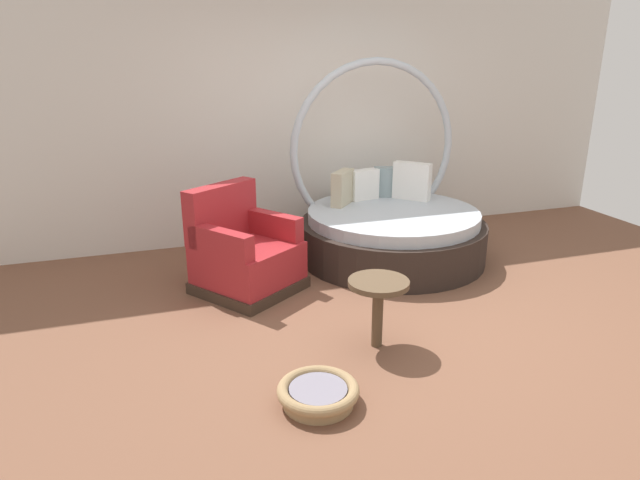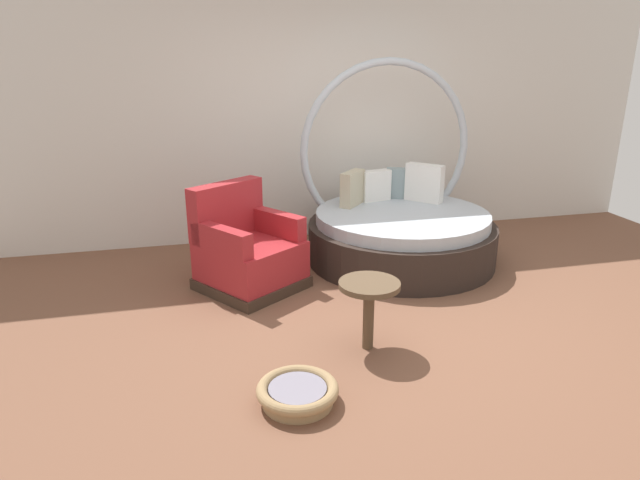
% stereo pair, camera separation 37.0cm
% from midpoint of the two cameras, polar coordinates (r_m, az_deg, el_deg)
% --- Properties ---
extents(ground_plane, '(8.00, 8.00, 0.02)m').
position_cam_midpoint_polar(ground_plane, '(4.66, 5.07, -7.73)').
color(ground_plane, brown).
extents(back_wall, '(8.00, 0.12, 3.10)m').
position_cam_midpoint_polar(back_wall, '(6.40, -3.06, 14.11)').
color(back_wall, silver).
rests_on(back_wall, ground_plane).
extents(round_daybed, '(1.91, 1.91, 2.01)m').
position_cam_midpoint_polar(round_daybed, '(5.84, 5.33, 1.84)').
color(round_daybed, '#2D231E').
rests_on(round_daybed, ground_plane).
extents(red_armchair, '(1.11, 1.11, 0.94)m').
position_cam_midpoint_polar(red_armchair, '(5.07, -9.92, -1.53)').
color(red_armchair, '#38281E').
rests_on(red_armchair, ground_plane).
extents(pet_basket, '(0.51, 0.51, 0.13)m').
position_cam_midpoint_polar(pet_basket, '(3.54, -3.30, -15.47)').
color(pet_basket, '#9E7F56').
rests_on(pet_basket, ground_plane).
extents(side_table, '(0.44, 0.44, 0.52)m').
position_cam_midpoint_polar(side_table, '(4.00, 3.36, -5.43)').
color(side_table, brown).
rests_on(side_table, ground_plane).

